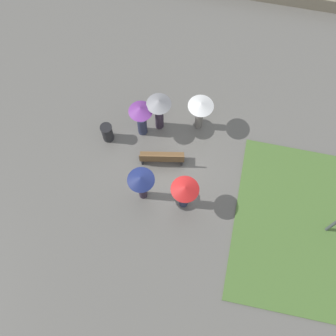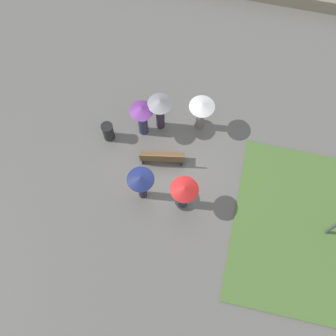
{
  "view_description": "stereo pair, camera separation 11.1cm",
  "coord_description": "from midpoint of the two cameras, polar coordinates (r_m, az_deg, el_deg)",
  "views": [
    {
      "loc": [
        -1.43,
        6.32,
        15.67
      ],
      "look_at": [
        -0.16,
        0.28,
        0.93
      ],
      "focal_mm": 45.0,
      "sensor_mm": 36.0,
      "label": 1
    },
    {
      "loc": [
        -1.54,
        6.3,
        15.67
      ],
      "look_at": [
        -0.16,
        0.28,
        0.93
      ],
      "focal_mm": 45.0,
      "sensor_mm": 36.0,
      "label": 2
    }
  ],
  "objects": [
    {
      "name": "crowd_person_grey",
      "position": [
        16.63,
        -0.89,
        8.03
      ],
      "size": [
        0.98,
        0.98,
        1.99
      ],
      "rotation": [
        0.0,
        0.0,
        2.19
      ],
      "color": "#2D2333",
      "rests_on": "ground_plane"
    },
    {
      "name": "trash_bin",
      "position": [
        17.33,
        -7.93,
        4.89
      ],
      "size": [
        0.49,
        0.49,
        0.93
      ],
      "color": "#232326",
      "rests_on": "ground_plane"
    },
    {
      "name": "ground_plane",
      "position": [
        16.95,
        -0.12,
        -0.27
      ],
      "size": [
        90.0,
        90.0,
        0.0
      ],
      "primitive_type": "plane",
      "color": "#66635E"
    },
    {
      "name": "crowd_person_purple",
      "position": [
        16.6,
        -3.34,
        7.11
      ],
      "size": [
        0.94,
        0.94,
        1.93
      ],
      "rotation": [
        0.0,
        0.0,
        4.29
      ],
      "color": "#282D47",
      "rests_on": "ground_plane"
    },
    {
      "name": "crowd_person_white",
      "position": [
        16.76,
        4.73,
        7.77
      ],
      "size": [
        1.01,
        1.01,
        1.78
      ],
      "rotation": [
        0.0,
        0.0,
        4.49
      ],
      "color": "slate",
      "rests_on": "ground_plane"
    },
    {
      "name": "crowd_person_navy",
      "position": [
        15.32,
        -3.46,
        -1.93
      ],
      "size": [
        1.0,
        1.0,
        1.89
      ],
      "rotation": [
        0.0,
        0.0,
        5.33
      ],
      "color": "#2D2333",
      "rests_on": "ground_plane"
    },
    {
      "name": "crowd_person_red",
      "position": [
        15.27,
        2.4,
        -3.35
      ],
      "size": [
        1.03,
        1.03,
        1.81
      ],
      "rotation": [
        0.0,
        0.0,
        2.12
      ],
      "color": "#282D47",
      "rests_on": "ground_plane"
    },
    {
      "name": "park_bench",
      "position": [
        16.65,
        -0.6,
        1.38
      ],
      "size": [
        1.81,
        0.74,
        0.9
      ],
      "rotation": [
        0.0,
        0.0,
        0.19
      ],
      "color": "brown",
      "rests_on": "ground_plane"
    }
  ]
}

